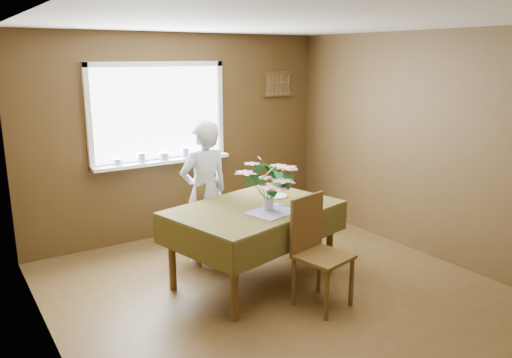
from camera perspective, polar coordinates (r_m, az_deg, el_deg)
floor at (r=4.84m, az=3.67°, el=-13.51°), size 4.50×4.50×0.00m
ceiling at (r=4.30m, az=4.20°, el=17.54°), size 4.50×4.50×0.00m
wall_back at (r=6.31m, az=-8.49°, el=4.87°), size 4.00×0.00×4.00m
wall_left at (r=3.61m, az=-22.42°, el=-2.85°), size 0.00×4.50×4.50m
wall_right at (r=5.81m, az=19.92°, el=3.41°), size 0.00×4.50×4.50m
window_assembly at (r=6.13m, az=-10.81°, el=5.50°), size 1.72×0.20×1.22m
spoon_rack at (r=6.95m, az=2.55°, el=10.80°), size 0.44×0.05×0.33m
dining_table at (r=4.93m, az=-0.22°, el=-4.22°), size 1.83×1.44×0.79m
chair_far at (r=5.53m, az=-6.49°, el=-4.37°), size 0.54×0.54×0.91m
chair_near at (r=4.57m, az=6.87°, el=-7.73°), size 0.51×0.51×1.01m
seated_woman at (r=5.43m, az=-5.90°, el=-1.57°), size 0.59×0.40×1.57m
flower_bouquet at (r=4.72m, az=1.43°, el=-0.19°), size 0.52×0.52×0.45m
side_plate at (r=5.25m, az=2.32°, el=-1.95°), size 0.31×0.31×0.01m
table_knife at (r=4.89m, az=3.84°, el=-3.14°), size 0.16×0.20×0.00m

